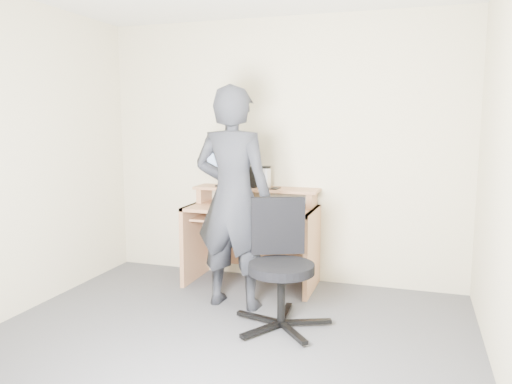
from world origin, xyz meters
The scene contains 13 objects.
ground centered at (0.00, 0.00, 0.00)m, with size 3.50×3.50×0.00m, color #535358.
back_wall centered at (0.00, 1.75, 1.25)m, with size 3.50×0.02×2.50m, color beige.
desk centered at (-0.20, 1.53, 0.55)m, with size 1.20×0.60×0.91m.
monitor centered at (-0.49, 1.59, 1.18)m, with size 0.48×0.13×0.46m.
external_drive centered at (-0.23, 1.60, 1.01)m, with size 0.07×0.13×0.20m, color black.
travel_mug centered at (-0.09, 1.57, 1.00)m, with size 0.08×0.08×0.19m, color silver.
smartphone centered at (0.00, 1.56, 0.92)m, with size 0.07×0.13×0.01m, color black.
charger centered at (-0.42, 1.50, 0.93)m, with size 0.04×0.04×0.04m, color black.
headphones centered at (-0.31, 1.67, 0.92)m, with size 0.16×0.16×0.02m, color silver.
keyboard centered at (-0.15, 1.36, 0.67)m, with size 0.46×0.18×0.03m, color black.
mouse centered at (0.07, 1.35, 0.77)m, with size 0.10×0.06×0.04m, color black.
office_chair centered at (0.30, 0.63, 0.51)m, with size 0.74×0.72×0.93m.
person centered at (-0.17, 0.90, 0.91)m, with size 0.67×0.44×1.83m, color black.
Camera 1 is at (1.24, -2.88, 1.55)m, focal length 35.00 mm.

